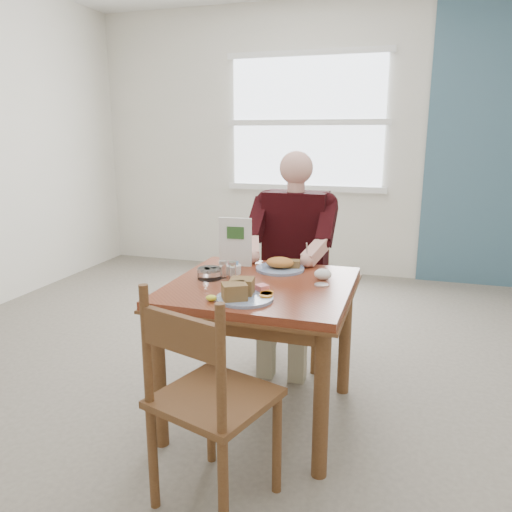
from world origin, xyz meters
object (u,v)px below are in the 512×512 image
(table, at_px, (261,304))
(far_plate, at_px, (281,265))
(diner, at_px, (293,243))
(chair_far, at_px, (295,289))
(near_plate, at_px, (242,292))
(chair_near, at_px, (207,400))

(table, xyz_separation_m, far_plate, (0.03, 0.27, 0.14))
(table, height_order, far_plate, far_plate)
(diner, bearing_deg, table, -90.00)
(table, bearing_deg, chair_far, 90.00)
(table, xyz_separation_m, chair_far, (0.00, 0.80, -0.16))
(table, distance_m, far_plate, 0.31)
(table, relative_size, diner, 0.66)
(near_plate, bearing_deg, far_plate, 85.54)
(chair_far, distance_m, near_plate, 1.11)
(chair_near, distance_m, diner, 1.45)
(diner, bearing_deg, chair_far, 90.01)
(diner, xyz_separation_m, far_plate, (0.03, -0.44, -0.03))
(chair_near, relative_size, diner, 0.69)
(table, height_order, diner, diner)
(diner, height_order, far_plate, diner)
(diner, bearing_deg, chair_near, -90.22)
(table, height_order, chair_near, chair_near)
(chair_far, xyz_separation_m, chair_near, (-0.01, -1.50, 0.00))
(diner, bearing_deg, far_plate, -85.46)
(chair_far, bearing_deg, far_plate, -86.23)
(table, relative_size, chair_near, 0.97)
(diner, bearing_deg, near_plate, -90.44)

